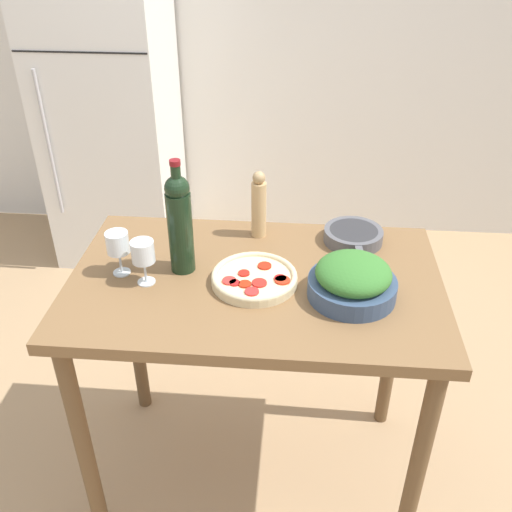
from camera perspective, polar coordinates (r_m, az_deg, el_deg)
ground_plane at (r=2.48m, az=-0.08°, el=-20.43°), size 14.00×14.00×0.00m
wall_back at (r=3.63m, az=2.93°, el=21.69°), size 6.40×0.08×2.60m
refrigerator at (r=3.54m, az=-14.40°, el=13.95°), size 0.71×0.69×1.82m
prep_counter at (r=1.90m, az=-0.09°, el=-5.53°), size 1.19×0.74×0.94m
wine_bottle at (r=1.79m, az=-7.64°, el=3.43°), size 0.08×0.08×0.38m
wine_glass_near at (r=1.78m, az=-11.24°, el=0.24°), size 0.07×0.07×0.15m
wine_glass_far at (r=1.84m, az=-13.66°, el=1.13°), size 0.07×0.07×0.15m
pepper_mill at (r=1.99m, az=0.28°, el=5.08°), size 0.05×0.05×0.25m
salad_bowl at (r=1.73m, az=9.64°, el=-2.39°), size 0.27×0.27×0.13m
homemade_pizza at (r=1.79m, az=-0.16°, el=-2.21°), size 0.27×0.27×0.03m
cast_iron_skillet at (r=2.02m, az=9.71°, el=2.03°), size 0.21×0.33×0.05m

